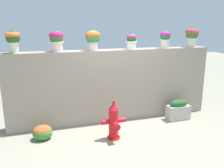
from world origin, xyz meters
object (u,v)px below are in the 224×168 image
Objects in this scene: potted_plant_2 at (93,38)px; fire_hydrant at (114,122)px; potted_plant_0 at (13,39)px; potted_plant_3 at (132,40)px; potted_plant_5 at (192,35)px; potted_plant_1 at (57,39)px; flower_bush_left at (42,132)px; planter_box at (178,110)px; potted_plant_4 at (165,37)px.

fire_hydrant is (0.17, -0.97, -1.61)m from potted_plant_2.
potted_plant_3 is at bearing 0.34° from potted_plant_0.
potted_plant_0 reaches higher than potted_plant_2.
potted_plant_2 is 2.56m from potted_plant_5.
potted_plant_2 is at bearing -0.18° from potted_plant_1.
flower_bush_left is (-0.43, -0.57, -1.80)m from potted_plant_1.
potted_plant_1 is at bearing 169.95° from planter_box.
potted_plant_3 is at bearing 15.06° from flower_bush_left.
potted_plant_2 is 1.89m from fire_hydrant.
fire_hydrant is at bearing -157.14° from potted_plant_5.
fire_hydrant is at bearing -164.87° from planter_box.
flower_bush_left is (-2.99, -0.56, -1.79)m from potted_plant_4.
fire_hydrant reaches higher than planter_box.
flower_bush_left is at bearing -178.51° from planter_box.
fire_hydrant is 1.46× the size of planter_box.
potted_plant_0 is 0.94× the size of potted_plant_5.
potted_plant_2 is at bearing -179.89° from potted_plant_3.
potted_plant_5 reaches higher than potted_plant_2.
planter_box is at bearing -7.47° from potted_plant_0.
potted_plant_2 is 2.26m from flower_bush_left.
potted_plant_1 is 1.70m from potted_plant_3.
potted_plant_1 is at bearing 179.97° from potted_plant_3.
potted_plant_0 is 4.19m from potted_plant_5.
potted_plant_0 reaches higher than potted_plant_1.
potted_plant_5 is 0.59× the size of fire_hydrant.
fire_hydrant is 1.46m from flower_bush_left.
potted_plant_1 reaches higher than fire_hydrant.
potted_plant_5 is at bearing 0.67° from potted_plant_2.
potted_plant_5 is at bearing 0.59° from potted_plant_0.
potted_plant_0 reaches higher than potted_plant_4.
potted_plant_2 is 0.93× the size of potted_plant_5.
potted_plant_2 is 0.92m from potted_plant_3.
potted_plant_1 is at bearing 53.34° from flower_bush_left.
potted_plant_1 reaches higher than planter_box.
fire_hydrant is at bearing -79.84° from potted_plant_2.
potted_plant_0 is at bearing -179.66° from potted_plant_3.
potted_plant_0 is at bearing 172.53° from planter_box.
fire_hydrant is at bearing -149.04° from potted_plant_4.
potted_plant_0 reaches higher than flower_bush_left.
potted_plant_5 is (0.78, 0.04, 0.04)m from potted_plant_4.
planter_box is (0.20, -0.48, -1.71)m from potted_plant_4.
planter_box reaches higher than flower_bush_left.
potted_plant_2 reaches higher than potted_plant_3.
potted_plant_0 is 1.02× the size of potted_plant_1.
potted_plant_4 is at bearing 10.58° from flower_bush_left.
potted_plant_5 is (3.34, 0.03, 0.04)m from potted_plant_1.
potted_plant_0 is 1.64m from potted_plant_2.
planter_box is at bearing 1.49° from flower_bush_left.
potted_plant_2 is at bearing 25.21° from flower_bush_left.
potted_plant_1 is at bearing 179.69° from potted_plant_4.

